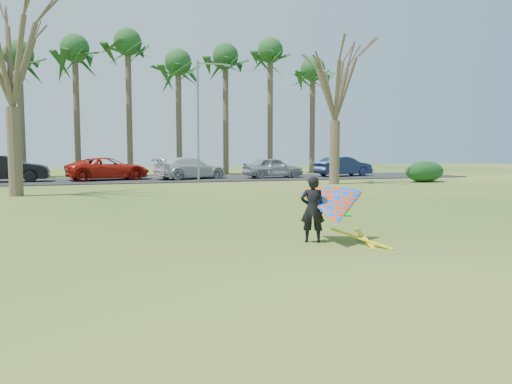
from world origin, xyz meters
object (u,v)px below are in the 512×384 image
object	(u,v)px
bare_tree_left	(10,48)
streetlight	(200,115)
car_1	(6,169)
kite_flyer	(332,208)
car_2	(108,169)
car_5	(343,166)
bare_tree_right	(336,79)
car_4	(273,167)
car_3	(190,168)

from	to	relation	value
bare_tree_left	streetlight	xyz separation A→B (m)	(10.16, 7.00, -2.45)
car_1	kite_flyer	size ratio (longest dim) A/B	2.17
car_2	car_5	world-z (taller)	car_2
bare_tree_right	streetlight	bearing A→B (deg)	152.97
bare_tree_left	bare_tree_right	distance (m)	18.25
car_2	car_1	bearing A→B (deg)	78.48
streetlight	car_4	distance (m)	7.29
car_1	car_2	size ratio (longest dim) A/B	0.92
streetlight	bare_tree_right	bearing A→B (deg)	-27.03
car_1	car_3	size ratio (longest dim) A/B	0.98
kite_flyer	car_2	bearing A→B (deg)	101.34
car_2	kite_flyer	distance (m)	25.76
bare_tree_right	streetlight	distance (m)	9.05
kite_flyer	car_3	bearing A→B (deg)	88.60
streetlight	kite_flyer	distance (m)	22.32
car_3	car_4	size ratio (longest dim) A/B	1.19
car_3	kite_flyer	world-z (taller)	kite_flyer
streetlight	car_2	xyz separation A→B (m)	(-5.92, 3.26, -3.62)
bare_tree_left	kite_flyer	bearing A→B (deg)	-58.19
car_4	kite_flyer	world-z (taller)	kite_flyer
car_2	car_5	bearing A→B (deg)	-106.14
bare_tree_left	car_1	world-z (taller)	bare_tree_left
car_3	car_1	bearing A→B (deg)	70.14
car_1	car_2	distance (m)	6.38
car_2	car_5	distance (m)	17.79
car_3	car_4	world-z (taller)	car_3
car_4	car_1	bearing A→B (deg)	83.51
bare_tree_left	bare_tree_right	world-z (taller)	bare_tree_left
car_4	car_5	distance (m)	6.01
car_3	car_5	bearing A→B (deg)	-109.44
bare_tree_right	car_2	distance (m)	16.57
bare_tree_right	car_5	size ratio (longest dim) A/B	1.99
car_1	car_5	xyz separation A→B (m)	(24.15, -0.19, -0.09)
bare_tree_right	kite_flyer	size ratio (longest dim) A/B	3.86
car_1	car_3	world-z (taller)	car_1
bare_tree_right	car_1	xyz separation A→B (m)	(-20.13, 6.93, -5.65)
bare_tree_left	streetlight	world-z (taller)	bare_tree_left
bare_tree_left	car_1	bearing A→B (deg)	102.09
kite_flyer	car_1	bearing A→B (deg)	114.64
car_1	car_5	distance (m)	24.15
streetlight	kite_flyer	size ratio (longest dim) A/B	3.35
car_2	car_5	size ratio (longest dim) A/B	1.21
bare_tree_right	car_1	distance (m)	22.02
bare_tree_left	car_3	xyz separation A→B (m)	(9.91, 9.79, -6.08)
bare_tree_left	car_4	xyz separation A→B (m)	(16.03, 9.32, -6.09)
bare_tree_right	streetlight	xyz separation A→B (m)	(-7.84, 4.00, -2.10)
bare_tree_left	streetlight	size ratio (longest dim) A/B	1.21
bare_tree_right	car_4	world-z (taller)	bare_tree_right
car_5	car_3	bearing A→B (deg)	78.62
car_3	car_5	size ratio (longest dim) A/B	1.15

